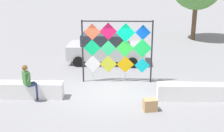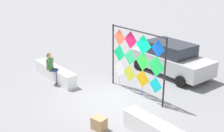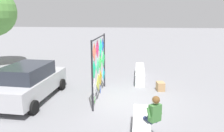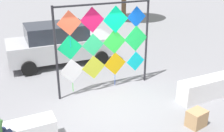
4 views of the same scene
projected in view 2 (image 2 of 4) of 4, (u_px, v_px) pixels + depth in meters
ground at (109, 100)px, 11.95m from camera, size 120.00×120.00×0.00m
plaza_ledge_left at (55, 73)px, 14.03m from camera, size 3.22×0.52×0.65m
kite_display_rack at (137, 58)px, 11.97m from camera, size 3.16×0.08×2.85m
seated_vendor at (52, 66)px, 13.37m from camera, size 0.72×0.69×1.49m
parked_car at (171, 58)px, 14.58m from camera, size 4.28×2.15×1.64m
cardboard_box_large at (99, 123)px, 9.81m from camera, size 0.54×0.45×0.44m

